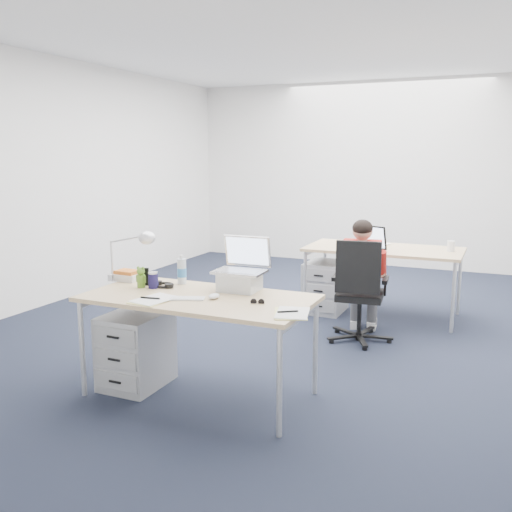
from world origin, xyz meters
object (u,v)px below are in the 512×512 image
Objects in this scene: drawer_pedestal_far at (325,287)px; computer_mouse at (214,296)px; seated_person at (362,278)px; sunglasses at (257,302)px; water_bottle at (182,269)px; desk_far at (384,252)px; silver_laptop at (240,265)px; drawer_pedestal_near at (136,349)px; wireless_keyboard at (187,298)px; book_stack at (128,275)px; dark_laptop at (363,238)px; far_cup at (451,246)px; headphones at (163,284)px; cordless_phone at (146,277)px; can_koozie at (153,280)px; bear_figurine at (141,277)px; desk_near at (198,302)px; office_chair at (359,313)px; desk_lamp at (125,255)px.

drawer_pedestal_far is 5.32× the size of computer_mouse.
sunglasses is at bearing -105.88° from seated_person.
desk_far is at bearing 65.06° from water_bottle.
desk_far is at bearing 74.15° from silver_laptop.
wireless_keyboard reaches higher than drawer_pedestal_near.
computer_mouse is at bearing -14.80° from book_stack.
book_stack is at bearing 153.44° from sunglasses.
dark_laptop is 3.40× the size of far_cup.
headphones is at bearing -115.21° from desk_far.
far_cup is (1.82, 2.51, 0.04)m from headphones.
dark_laptop is at bearing 44.77° from cordless_phone.
computer_mouse is at bearing -10.41° from can_koozie.
book_stack is at bearing 158.12° from can_koozie.
dark_laptop is (1.13, 2.37, 0.59)m from drawer_pedestal_near.
book_stack is (-0.89, 0.24, 0.02)m from computer_mouse.
computer_mouse is 0.57m from can_koozie.
seated_person is 1.13m from far_cup.
headphones is 0.55× the size of dark_laptop.
drawer_pedestal_near is at bearing -106.10° from headphones.
computer_mouse is at bearing -90.69° from drawer_pedestal_far.
water_bottle is at bearing -131.82° from seated_person.
dark_laptop is (0.91, 2.05, 0.02)m from water_bottle.
can_koozie is (-0.62, -0.19, -0.13)m from silver_laptop.
desk_far is at bearing 49.40° from bear_figurine.
desk_near is at bearing 170.30° from computer_mouse.
desk_near is 15.48× the size of computer_mouse.
computer_mouse is at bearing -11.90° from desk_near.
dark_laptop is (1.13, 2.28, 0.05)m from bear_figurine.
cordless_phone is at bearing -137.13° from office_chair.
can_koozie is (-0.56, 0.10, 0.04)m from computer_mouse.
sunglasses is (0.84, -0.17, -0.01)m from headphones.
headphones is 0.37m from book_stack.
far_cup is (1.44, 2.66, 0.10)m from desk_near.
office_chair is at bearing 20.70° from desk_lamp.
wireless_keyboard is at bearing -8.85° from drawer_pedestal_near.
desk_far reaches higher than drawer_pedestal_far.
seated_person is at bearing 40.43° from bear_figurine.
cordless_phone is at bearing -106.21° from drawer_pedestal_far.
cordless_phone reaches higher than wireless_keyboard.
far_cup reaches higher than sunglasses.
computer_mouse is (-0.05, -0.29, -0.17)m from silver_laptop.
silver_laptop reaches higher than desk_far.
seated_person is 1.84m from sunglasses.
dark_laptop is at bearing -158.98° from far_cup.
water_bottle is at bearing 104.16° from wireless_keyboard.
bear_figurine is 0.43× the size of dark_laptop.
book_stack reaches higher than desk_near.
drawer_pedestal_near is 3.02× the size of book_stack.
desk_far is 2.83m from book_stack.
wireless_keyboard is at bearing -120.99° from office_chair.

